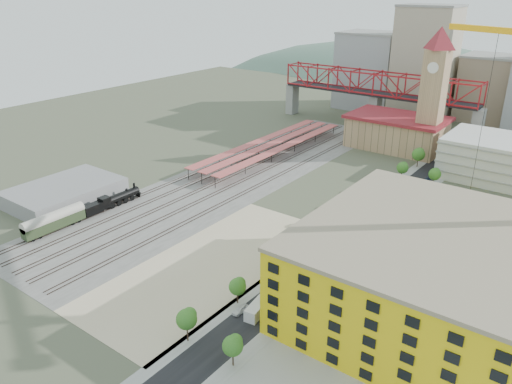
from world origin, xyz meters
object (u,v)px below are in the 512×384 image
Objects in this scene: site_trailer_a at (261,306)px; site_trailer_b at (293,279)px; coach at (54,221)px; car_0 at (240,310)px; locomotive at (114,200)px; site_trailer_c at (325,254)px; construction_building at (424,272)px; site_trailer_d at (343,239)px; clock_tower at (435,81)px.

site_trailer_b is at bearing 81.86° from site_trailer_a.
car_0 is at bearing 1.43° from coach.
locomotive is 2.22× the size of site_trailer_a.
site_trailer_c is at bearing 9.66° from locomotive.
locomotive reaches higher than site_trailer_c.
site_trailer_a is (-26.00, -19.33, -8.10)m from construction_building.
locomotive is 19.81m from coach.
car_0 is at bearing -142.49° from construction_building.
construction_building is 33.40m from site_trailer_a.
clock_tower is at bearing 91.85° from site_trailer_d.
site_trailer_c reaches higher than site_trailer_d.
clock_tower is 5.49× the size of site_trailer_c.
site_trailer_a is at bearing -93.65° from site_trailer_d.
locomotive is 69.22m from site_trailer_d.
locomotive is 1.20× the size of coach.
clock_tower is 110.82m from site_trailer_b.
coach is 63.06m from car_0.
site_trailer_c is at bearing 80.59° from site_trailer_b.
site_trailer_b reaches higher than site_trailer_d.
coach is 66.17m from site_trailer_a.
construction_building reaches higher than coach.
site_trailer_d is at bearing 31.61° from coach.
clock_tower is 2.44× the size of locomotive.
site_trailer_c is at bearing -85.07° from clock_tower.
car_0 is at bearing -98.04° from site_trailer_d.
site_trailer_a is (8.00, -119.33, -27.38)m from clock_tower.
clock_tower reaches higher than site_trailer_b.
clock_tower reaches higher than site_trailer_c.
site_trailer_a is at bearing -143.37° from construction_building.
locomotive reaches higher than site_trailer_d.
site_trailer_c is 1.05× the size of site_trailer_d.
coach is at bearing -175.10° from car_0.
site_trailer_c is 29.60m from car_0.
construction_building is at bearing 5.85° from site_trailer_b.
site_trailer_a is at bearing -99.41° from site_trailer_b.
construction_building reaches higher than site_trailer_d.
site_trailer_a is 2.39× the size of car_0.
construction_building is at bearing 2.52° from locomotive.
construction_building is at bearing -71.22° from clock_tower.
locomotive is at bearing 90.00° from coach.
site_trailer_b is at bearing -164.74° from construction_building.
clock_tower is 5.79× the size of site_trailer_d.
locomotive is (-92.00, -4.05, -7.42)m from construction_building.
site_trailer_d is at bearing 80.59° from site_trailer_b.
clock_tower is 1.03× the size of construction_building.
car_0 is (-3.00, -29.44, -0.61)m from site_trailer_c.
locomotive is (-58.00, -104.05, -26.71)m from clock_tower.
site_trailer_d is (8.00, -83.21, -27.47)m from clock_tower.
locomotive is 65.59m from car_0.
clock_tower is 87.99m from site_trailer_d.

